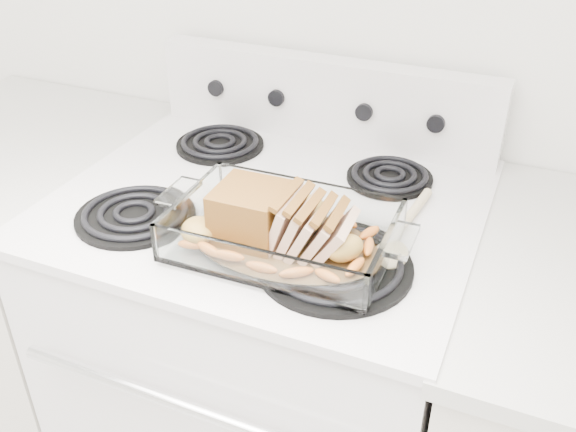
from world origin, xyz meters
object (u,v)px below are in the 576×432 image
at_px(counter_left, 41,301).
at_px(electric_range, 272,371).
at_px(baking_dish, 283,237).
at_px(pork_roast, 270,218).

bearing_deg(counter_left, electric_range, 0.10).
relative_size(electric_range, baking_dish, 3.18).
bearing_deg(electric_range, baking_dish, -57.48).
height_order(electric_range, pork_roast, electric_range).
distance_m(electric_range, counter_left, 0.67).
distance_m(electric_range, pork_roast, 0.54).
distance_m(counter_left, pork_roast, 0.92).
relative_size(electric_range, counter_left, 1.20).
height_order(counter_left, baking_dish, baking_dish).
bearing_deg(counter_left, pork_roast, -11.38).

